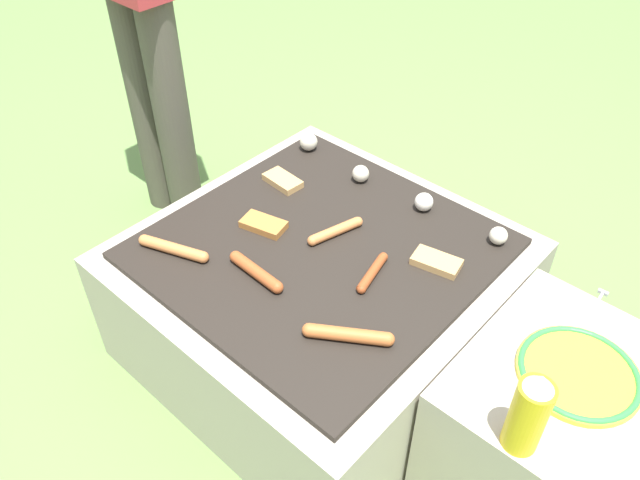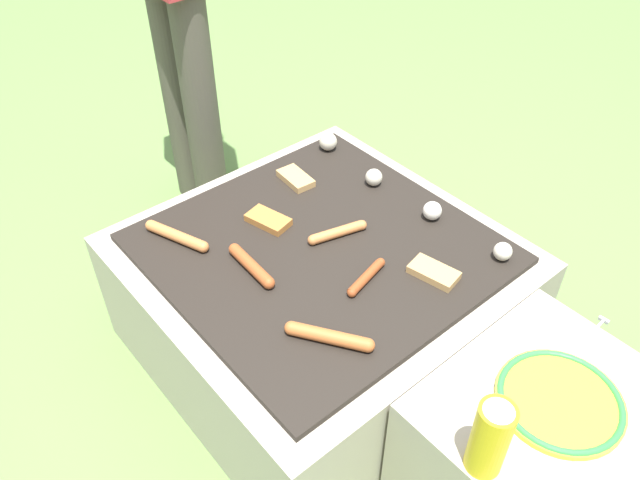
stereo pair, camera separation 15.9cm
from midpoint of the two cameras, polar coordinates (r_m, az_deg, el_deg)
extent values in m
plane|color=#608442|center=(1.89, 2.44, -9.64)|extent=(14.00, 14.00, 0.00)
cube|color=#A89E8C|center=(1.75, 2.62, -5.72)|extent=(0.90, 0.90, 0.38)
cube|color=black|center=(1.61, 2.83, -0.90)|extent=(0.79, 0.79, 0.02)
cube|color=#A89E8C|center=(1.55, 21.94, -18.14)|extent=(0.43, 0.50, 0.39)
cylinder|color=#4C473D|center=(2.29, -10.75, 12.78)|extent=(0.12, 0.12, 0.81)
cylinder|color=#4C473D|center=(2.18, -8.73, 11.51)|extent=(0.12, 0.12, 0.81)
cylinder|color=#A34C23|center=(1.53, -3.37, -2.48)|extent=(0.15, 0.04, 0.03)
sphere|color=#A34C23|center=(1.58, -4.98, -0.97)|extent=(0.03, 0.03, 0.03)
sphere|color=#A34C23|center=(1.49, -1.65, -4.08)|extent=(0.03, 0.03, 0.03)
cylinder|color=#C6753D|center=(1.64, -10.30, 0.26)|extent=(0.17, 0.09, 0.03)
sphere|color=#C6753D|center=(1.69, -12.62, 1.20)|extent=(0.03, 0.03, 0.03)
sphere|color=#C6753D|center=(1.59, -7.85, -0.75)|extent=(0.03, 0.03, 0.03)
cylinder|color=#93421E|center=(1.52, 7.29, -3.52)|extent=(0.05, 0.13, 0.02)
sphere|color=#93421E|center=(1.56, 8.48, -2.18)|extent=(0.02, 0.02, 0.02)
sphere|color=#93421E|center=(1.48, 6.04, -4.93)|extent=(0.02, 0.02, 0.02)
cylinder|color=#B7602D|center=(1.38, 4.19, -8.96)|extent=(0.16, 0.12, 0.03)
sphere|color=#B7602D|center=(1.37, 7.78, -9.69)|extent=(0.03, 0.03, 0.03)
sphere|color=#B7602D|center=(1.39, 0.66, -8.22)|extent=(0.03, 0.03, 0.03)
cylinder|color=#C6753D|center=(1.63, 4.42, 0.57)|extent=(0.06, 0.15, 0.03)
sphere|color=#C6753D|center=(1.60, 2.17, -0.13)|extent=(0.03, 0.03, 0.03)
sphere|color=#C6753D|center=(1.66, 6.60, 1.25)|extent=(0.03, 0.03, 0.03)
cube|color=tan|center=(1.82, 0.26, 5.57)|extent=(0.12, 0.07, 0.02)
cube|color=#B27033|center=(1.67, -2.05, 1.73)|extent=(0.13, 0.09, 0.02)
cube|color=tan|center=(1.56, 13.27, -3.03)|extent=(0.13, 0.09, 0.02)
sphere|color=beige|center=(1.96, 3.10, 8.89)|extent=(0.06, 0.06, 0.06)
sphere|color=beige|center=(1.82, 7.46, 5.62)|extent=(0.05, 0.05, 0.05)
sphere|color=silver|center=(1.72, 12.86, 2.52)|extent=(0.05, 0.05, 0.05)
sphere|color=beige|center=(1.64, 19.07, -1.12)|extent=(0.05, 0.05, 0.05)
cylinder|color=yellow|center=(1.40, 24.25, -13.47)|extent=(0.25, 0.25, 0.01)
torus|color=#338C3F|center=(1.40, 24.30, -13.35)|extent=(0.25, 0.25, 0.01)
cylinder|color=gold|center=(1.21, 19.14, -16.98)|extent=(0.07, 0.07, 0.17)
cone|color=white|center=(1.13, 20.28, -14.17)|extent=(0.05, 0.05, 0.03)
cylinder|color=silver|center=(1.52, 25.69, -8.72)|extent=(0.02, 0.20, 0.01)
cube|color=silver|center=(1.59, 27.20, -6.66)|extent=(0.02, 0.01, 0.01)
camera|label=1|loc=(0.08, -87.13, 2.48)|focal=35.00mm
camera|label=2|loc=(0.08, 92.87, -2.48)|focal=35.00mm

